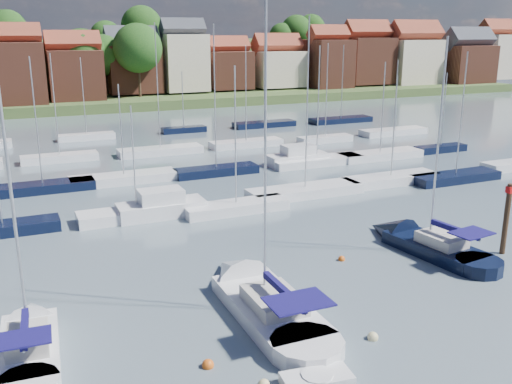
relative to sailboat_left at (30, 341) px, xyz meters
name	(u,v)px	position (x,y,z in m)	size (l,w,h in m)	color
ground	(162,161)	(16.12, 36.99, -0.36)	(260.00, 260.00, 0.00)	#4D5F68
sailboat_left	(30,341)	(0.00, 0.00, 0.00)	(3.21, 9.92, 13.37)	silver
sailboat_centre	(256,296)	(11.68, 0.05, -0.02)	(3.61, 13.23, 17.85)	silver
sailboat_navy	(420,243)	(25.35, 2.89, -0.01)	(4.38, 11.38, 15.39)	black
tender	(317,380)	(10.93, -8.08, -0.11)	(3.13, 1.73, 0.65)	silver
timber_piling	(505,232)	(29.78, -0.13, 1.17)	(0.40, 0.40, 7.11)	#4C331E
buoy_c	(208,367)	(7.16, -4.93, -0.36)	(0.54, 0.54, 0.54)	#D85914
buoy_d	(373,339)	(15.30, -5.89, -0.36)	(0.54, 0.54, 0.54)	beige
buoy_e	(342,260)	(19.21, 3.19, -0.36)	(0.45, 0.45, 0.45)	#D85914
marina_field	(191,164)	(18.03, 32.14, 0.07)	(79.62, 41.41, 15.93)	silver
far_shore_town	(77,71)	(18.35, 129.66, 4.24)	(212.46, 90.00, 22.27)	#46592C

